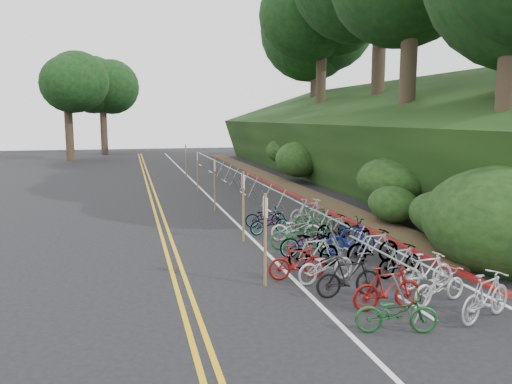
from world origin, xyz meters
TOP-DOWN VIEW (x-y plane):
  - ground at (0.00, 0.00)m, footprint 120.00×120.00m
  - road_markings at (0.63, 10.10)m, footprint 7.47×80.00m
  - red_curb at (5.70, 12.00)m, footprint 0.25×28.00m
  - embankment at (12.96, 19.04)m, footprint 14.30×48.14m
  - tree_cluster at (9.76, 22.03)m, footprint 33.11×54.59m
  - bike_rack_front at (2.51, -1.31)m, footprint 1.16×3.32m
  - bike_racks_rest at (3.00, 13.00)m, footprint 1.14×23.00m
  - signpost_near at (0.11, 0.32)m, footprint 0.08×0.40m
  - signposts_rest at (0.60, 14.00)m, footprint 0.08×18.40m
  - bike_front at (1.10, 0.62)m, footprint 0.54×1.63m
  - bike_valet at (2.90, 1.97)m, footprint 3.46×12.01m

SIDE VIEW (x-z plane):
  - ground at x=0.00m, z-range 0.00..0.00m
  - road_markings at x=0.63m, z-range 0.00..0.01m
  - red_curb at x=5.70m, z-range 0.00..0.10m
  - bike_valet at x=2.90m, z-range -0.06..1.02m
  - bike_front at x=1.10m, z-range 0.00..0.97m
  - bike_racks_rest at x=3.00m, z-range 0.27..1.44m
  - bike_rack_front at x=2.51m, z-range 0.29..1.49m
  - signpost_near at x=0.11m, z-range 0.18..2.62m
  - signposts_rest at x=0.60m, z-range 0.18..2.68m
  - embankment at x=12.96m, z-range -1.99..7.12m
  - tree_cluster at x=9.76m, z-range 2.40..21.97m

